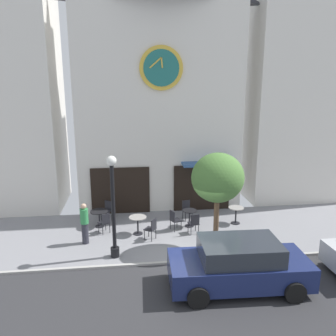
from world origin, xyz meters
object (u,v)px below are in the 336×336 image
(cafe_table_near_curb, at_px, (190,215))
(pedestrian_green, at_px, (85,223))
(cafe_chair_corner, at_px, (107,209))
(cafe_chair_left_end, at_px, (187,209))
(cafe_chair_facing_street, at_px, (194,222))
(cafe_chair_facing_wall, at_px, (105,222))
(cafe_chair_near_tree, at_px, (152,228))
(cafe_table_near_door, at_px, (138,222))
(cafe_table_center_right, at_px, (99,215))
(street_lamp, at_px, (113,207))
(cafe_chair_near_lamp, at_px, (174,219))
(parked_car_navy, at_px, (239,265))
(street_tree, at_px, (218,178))
(cafe_table_center, at_px, (236,212))

(cafe_table_near_curb, distance_m, pedestrian_green, 4.58)
(cafe_table_near_curb, xyz_separation_m, cafe_chair_corner, (-3.67, 1.20, 0.02))
(cafe_chair_left_end, bearing_deg, cafe_chair_facing_street, -89.21)
(cafe_chair_facing_wall, height_order, cafe_chair_near_tree, same)
(cafe_table_near_door, distance_m, pedestrian_green, 2.21)
(pedestrian_green, bearing_deg, cafe_table_center_right, 74.55)
(street_lamp, relative_size, pedestrian_green, 2.27)
(cafe_table_near_door, height_order, cafe_chair_near_lamp, cafe_chair_near_lamp)
(cafe_chair_near_lamp, distance_m, cafe_chair_facing_street, 0.92)
(parked_car_navy, bearing_deg, cafe_chair_left_end, 96.47)
(pedestrian_green, distance_m, parked_car_navy, 6.25)
(street_tree, distance_m, cafe_table_near_door, 4.04)
(cafe_table_near_door, distance_m, cafe_chair_facing_wall, 1.40)
(street_lamp, height_order, cafe_chair_facing_street, street_lamp)
(cafe_chair_near_tree, relative_size, parked_car_navy, 0.21)
(cafe_chair_corner, bearing_deg, cafe_chair_near_lamp, -27.82)
(cafe_table_near_curb, distance_m, cafe_chair_facing_wall, 3.71)
(street_tree, height_order, cafe_chair_near_tree, street_tree)
(cafe_chair_near_tree, bearing_deg, cafe_table_near_curb, 33.06)
(cafe_table_near_door, xyz_separation_m, cafe_chair_facing_wall, (-1.38, 0.24, -0.03))
(cafe_chair_facing_wall, xyz_separation_m, pedestrian_green, (-0.73, -0.85, 0.33))
(cafe_table_center_right, bearing_deg, cafe_chair_near_lamp, -13.66)
(cafe_table_center_right, height_order, cafe_chair_left_end, cafe_chair_left_end)
(cafe_chair_left_end, bearing_deg, cafe_table_near_curb, -91.69)
(street_lamp, xyz_separation_m, cafe_table_near_door, (0.91, 1.85, -1.37))
(cafe_table_near_curb, distance_m, cafe_table_center, 2.15)
(cafe_table_near_door, distance_m, cafe_table_near_curb, 2.37)
(street_tree, height_order, pedestrian_green, street_tree)
(cafe_chair_near_tree, bearing_deg, street_tree, -22.61)
(cafe_chair_facing_street, distance_m, parked_car_navy, 4.02)
(cafe_chair_facing_wall, xyz_separation_m, cafe_chair_near_tree, (1.93, -0.85, 0.00))
(cafe_table_center_right, height_order, parked_car_navy, parked_car_navy)
(street_lamp, height_order, street_tree, street_lamp)
(street_lamp, height_order, cafe_chair_near_lamp, street_lamp)
(cafe_table_center_right, relative_size, cafe_chair_facing_street, 0.88)
(cafe_table_near_door, bearing_deg, cafe_table_center_right, 149.67)
(street_tree, height_order, cafe_table_near_curb, street_tree)
(street_tree, distance_m, cafe_table_near_curb, 3.20)
(cafe_chair_facing_street, bearing_deg, cafe_chair_near_lamp, 148.64)
(cafe_chair_facing_street, xyz_separation_m, pedestrian_green, (-4.47, -0.32, 0.33))
(cafe_chair_facing_wall, xyz_separation_m, cafe_chair_corner, (0.02, 1.50, 0.00))
(cafe_chair_near_lamp, bearing_deg, cafe_table_center_right, 166.34)
(street_tree, xyz_separation_m, parked_car_navy, (0.03, -2.64, -2.04))
(cafe_table_near_curb, height_order, cafe_chair_facing_street, cafe_chair_facing_street)
(cafe_table_center_right, relative_size, cafe_chair_near_lamp, 0.88)
(street_lamp, distance_m, street_tree, 3.95)
(cafe_table_center_right, xyz_separation_m, cafe_chair_left_end, (4.00, 0.37, -0.02))
(cafe_chair_facing_wall, distance_m, cafe_chair_corner, 1.50)
(cafe_chair_corner, distance_m, pedestrian_green, 2.48)
(pedestrian_green, bearing_deg, cafe_chair_left_end, 23.78)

